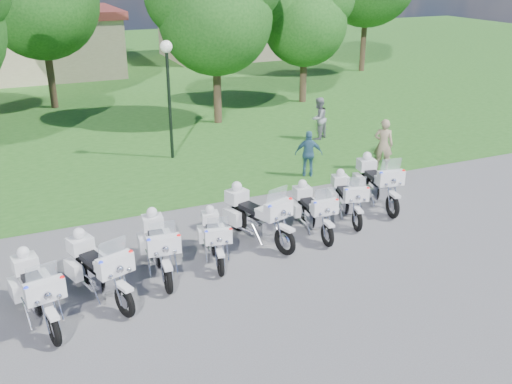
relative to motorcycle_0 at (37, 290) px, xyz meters
name	(u,v)px	position (x,y,z in m)	size (l,w,h in m)	color
ground	(278,239)	(6.16, 1.34, -0.70)	(100.00, 100.00, 0.00)	#57575C
grass_lawn	(104,72)	(6.16, 28.34, -0.69)	(100.00, 48.00, 0.01)	#275C1D
motorcycle_0	(37,290)	(0.00, 0.00, 0.00)	(1.11, 2.46, 1.67)	black
motorcycle_1	(98,268)	(1.31, 0.40, 0.02)	(1.35, 2.45, 1.71)	black
motorcycle_2	(159,245)	(2.82, 0.96, -0.01)	(0.92, 2.47, 1.66)	black
motorcycle_3	(214,237)	(4.25, 1.04, -0.10)	(0.95, 2.11, 1.43)	black
motorcycle_4	(257,215)	(5.62, 1.55, 0.04)	(1.36, 2.54, 1.76)	black
motorcycle_5	(313,210)	(7.25, 1.43, -0.05)	(0.84, 2.30, 1.54)	black
motorcycle_6	(347,197)	(8.62, 1.85, -0.06)	(1.07, 2.23, 1.52)	black
motorcycle_7	(377,182)	(9.98, 2.33, 0.03)	(1.09, 2.57, 1.73)	black
lamp_post	(168,71)	(5.44, 9.12, 2.59)	(0.44, 0.44, 4.37)	black
tree_2	(214,6)	(8.75, 13.29, 4.46)	(5.85, 4.99, 7.79)	#38281C
tree_3	(304,16)	(14.32, 15.42, 3.70)	(4.99, 4.26, 6.66)	#38281C
building_west	(2,44)	(0.16, 29.34, 1.37)	(14.56, 8.32, 4.10)	tan
building_east	(239,29)	(17.16, 31.34, 1.37)	(11.44, 7.28, 4.10)	tan
bystander_a	(383,145)	(11.97, 4.84, 0.23)	(0.68, 0.45, 1.86)	#9A8868
bystander_b	(318,119)	(11.72, 9.06, 0.18)	(0.86, 0.67, 1.76)	gray
bystander_c	(309,154)	(9.23, 5.32, 0.11)	(0.95, 0.39, 1.61)	#366582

